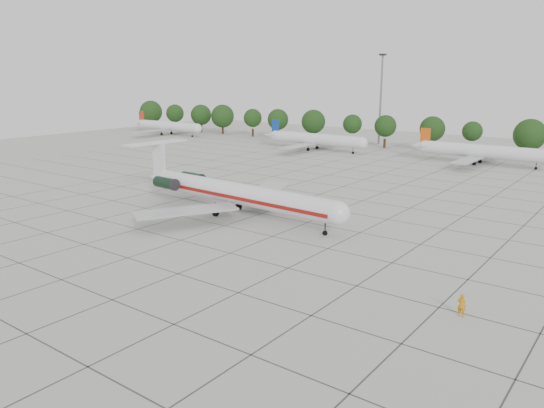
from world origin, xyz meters
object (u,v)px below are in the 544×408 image
object	(u,v)px
ground_crew	(462,305)
floodlight_mast	(381,94)
bg_airliner_b	(315,139)
bg_airliner_a	(168,126)
main_airliner	(230,192)
bg_airliner_c	(482,152)

from	to	relation	value
ground_crew	floodlight_mast	distance (m)	115.91
bg_airliner_b	floodlight_mast	bearing A→B (deg)	71.57
bg_airliner_a	floodlight_mast	distance (m)	71.27
bg_airliner_a	floodlight_mast	xyz separation A→B (m)	(67.27, 20.63, 11.37)
main_airliner	bg_airliner_c	size ratio (longest dim) A/B	1.38
main_airliner	bg_airliner_b	bearing A→B (deg)	115.69
ground_crew	bg_airliner_c	world-z (taller)	bg_airliner_c
bg_airliner_c	floodlight_mast	distance (m)	41.67
bg_airliner_c	floodlight_mast	size ratio (longest dim) A/B	1.11
bg_airliner_b	bg_airliner_c	size ratio (longest dim) A/B	1.00
ground_crew	bg_airliner_c	distance (m)	83.37
bg_airliner_b	floodlight_mast	xyz separation A→B (m)	(7.57, 22.71, 11.37)
main_airliner	bg_airliner_b	world-z (taller)	main_airliner
main_airliner	ground_crew	xyz separation A→B (m)	(37.77, -13.96, -2.22)
bg_airliner_b	bg_airliner_c	world-z (taller)	same
bg_airliner_a	bg_airliner_b	size ratio (longest dim) A/B	1.00
ground_crew	bg_airliner_b	bearing A→B (deg)	-49.14
bg_airliner_c	ground_crew	bearing A→B (deg)	-75.18
bg_airliner_a	ground_crew	bearing A→B (deg)	-32.96
ground_crew	bg_airliner_a	size ratio (longest dim) A/B	0.07
ground_crew	bg_airliner_c	bearing A→B (deg)	-73.56
bg_airliner_b	floodlight_mast	distance (m)	26.50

